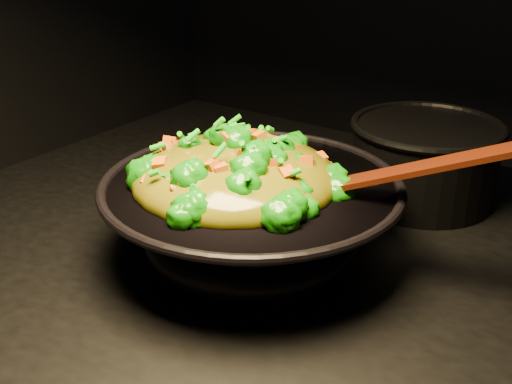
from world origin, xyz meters
The scene contains 4 objects.
wok centered at (-0.05, -0.08, 0.95)m, with size 0.38×0.38×0.11m, color black, non-canonical shape.
stir_fry centered at (-0.07, -0.08, 1.05)m, with size 0.27×0.27×0.09m, color #126B07, non-canonical shape.
spatula centered at (0.13, -0.02, 1.05)m, with size 0.26×0.04×0.01m, color #391504.
back_pot centered at (0.06, 0.23, 0.96)m, with size 0.23×0.23×0.13m, color black.
Camera 1 is at (0.39, -0.69, 1.34)m, focal length 45.00 mm.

